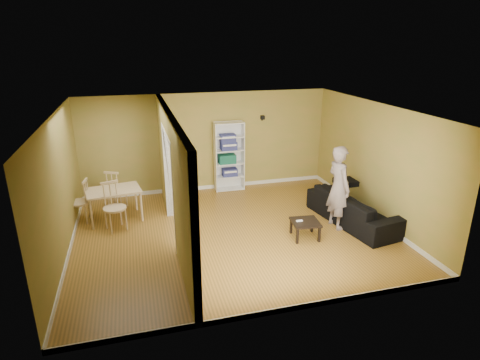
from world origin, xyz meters
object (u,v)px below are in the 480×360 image
person (339,180)px  bookshelf (229,156)px  coffee_table (305,224)px  dining_table (113,193)px  chair_near (115,207)px  chair_left (79,201)px  sofa (354,204)px  chair_far (117,189)px

person → bookshelf: person is taller
bookshelf → coffee_table: bearing=-75.4°
dining_table → chair_near: size_ratio=1.10×
dining_table → chair_left: bearing=174.4°
sofa → chair_left: (-5.85, 1.63, 0.05)m
person → chair_far: person is taller
chair_left → chair_far: 0.96m
sofa → chair_near: size_ratio=2.23×
chair_near → person: bearing=-33.5°
person → dining_table: bearing=65.7°
sofa → dining_table: size_ratio=2.03×
bookshelf → chair_left: (-3.69, -1.17, -0.43)m
bookshelf → chair_left: bookshelf is taller
coffee_table → chair_near: size_ratio=0.52×
coffee_table → chair_near: chair_near is taller
chair_left → person: bearing=82.0°
coffee_table → chair_near: 4.02m
person → coffee_table: 1.19m
person → coffee_table: bearing=105.0°
dining_table → chair_near: bearing=-87.4°
chair_left → sofa: bearing=84.0°
person → bookshelf: 3.34m
coffee_table → chair_near: bearing=159.5°
chair_left → coffee_table: bearing=75.5°
coffee_table → chair_far: chair_far is taller
person → chair_left: size_ratio=2.15×
sofa → person: (-0.46, -0.07, 0.62)m
person → chair_far: 5.17m
person → chair_near: person is taller
bookshelf → chair_far: bookshelf is taller
dining_table → chair_far: size_ratio=1.16×
dining_table → coffee_table: bearing=-27.2°
person → coffee_table: size_ratio=3.88×
sofa → chair_left: size_ratio=2.37×
chair_left → chair_near: 0.98m
bookshelf → coffee_table: (0.83, -3.19, -0.62)m
chair_left → chair_near: bearing=60.8°
bookshelf → person: bearing=-59.4°
dining_table → bookshelf: bearing=22.9°
person → chair_near: bearing=71.8°
sofa → bookshelf: 3.57m
sofa → chair_far: bearing=57.0°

